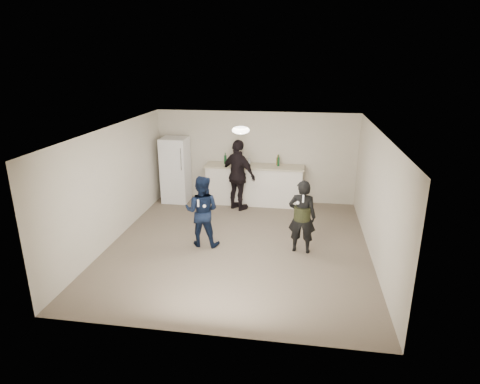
# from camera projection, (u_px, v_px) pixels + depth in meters

# --- Properties ---
(floor) EXTENTS (6.00, 6.00, 0.00)m
(floor) POSITION_uv_depth(u_px,v_px,m) (239.00, 245.00, 8.67)
(floor) COLOR #6B5B4C
(floor) RESTS_ON ground
(ceiling) EXTENTS (6.00, 6.00, 0.00)m
(ceiling) POSITION_uv_depth(u_px,v_px,m) (238.00, 130.00, 7.88)
(ceiling) COLOR silver
(ceiling) RESTS_ON wall_back
(wall_back) EXTENTS (6.00, 0.00, 6.00)m
(wall_back) POSITION_uv_depth(u_px,v_px,m) (255.00, 157.00, 11.09)
(wall_back) COLOR beige
(wall_back) RESTS_ON floor
(wall_front) EXTENTS (6.00, 0.00, 6.00)m
(wall_front) POSITION_uv_depth(u_px,v_px,m) (204.00, 258.00, 5.46)
(wall_front) COLOR beige
(wall_front) RESTS_ON floor
(wall_left) EXTENTS (0.00, 6.00, 6.00)m
(wall_left) POSITION_uv_depth(u_px,v_px,m) (113.00, 184.00, 8.68)
(wall_left) COLOR beige
(wall_left) RESTS_ON floor
(wall_right) EXTENTS (0.00, 6.00, 6.00)m
(wall_right) POSITION_uv_depth(u_px,v_px,m) (376.00, 197.00, 7.88)
(wall_right) COLOR beige
(wall_right) RESTS_ON floor
(counter) EXTENTS (2.60, 0.56, 1.05)m
(counter) POSITION_uv_depth(u_px,v_px,m) (254.00, 186.00, 11.01)
(counter) COLOR white
(counter) RESTS_ON floor
(counter_top) EXTENTS (2.68, 0.64, 0.04)m
(counter_top) POSITION_uv_depth(u_px,v_px,m) (254.00, 166.00, 10.83)
(counter_top) COLOR beige
(counter_top) RESTS_ON counter
(fridge) EXTENTS (0.70, 0.70, 1.80)m
(fridge) POSITION_uv_depth(u_px,v_px,m) (176.00, 170.00, 11.14)
(fridge) COLOR white
(fridge) RESTS_ON floor
(fridge_handle) EXTENTS (0.02, 0.02, 0.60)m
(fridge_handle) POSITION_uv_depth(u_px,v_px,m) (181.00, 159.00, 10.63)
(fridge_handle) COLOR #BABABF
(fridge_handle) RESTS_ON fridge
(ceiling_dome) EXTENTS (0.36, 0.36, 0.16)m
(ceiling_dome) POSITION_uv_depth(u_px,v_px,m) (241.00, 130.00, 8.18)
(ceiling_dome) COLOR white
(ceiling_dome) RESTS_ON ceiling
(shaker) EXTENTS (0.08, 0.08, 0.17)m
(shaker) POSITION_uv_depth(u_px,v_px,m) (246.00, 161.00, 10.97)
(shaker) COLOR silver
(shaker) RESTS_ON counter_top
(man) EXTENTS (0.77, 0.61, 1.54)m
(man) POSITION_uv_depth(u_px,v_px,m) (202.00, 211.00, 8.48)
(man) COLOR #102144
(man) RESTS_ON floor
(woman) EXTENTS (0.60, 0.43, 1.55)m
(woman) POSITION_uv_depth(u_px,v_px,m) (302.00, 217.00, 8.17)
(woman) COLOR black
(woman) RESTS_ON floor
(camo_shorts) EXTENTS (0.34, 0.34, 0.28)m
(camo_shorts) POSITION_uv_depth(u_px,v_px,m) (302.00, 213.00, 8.15)
(camo_shorts) COLOR #303719
(camo_shorts) RESTS_ON woman
(spectator) EXTENTS (1.17, 0.98, 1.88)m
(spectator) POSITION_uv_depth(u_px,v_px,m) (238.00, 175.00, 10.47)
(spectator) COLOR black
(spectator) RESTS_ON floor
(remote_man) EXTENTS (0.04, 0.04, 0.15)m
(remote_man) POSITION_uv_depth(u_px,v_px,m) (198.00, 203.00, 8.13)
(remote_man) COLOR silver
(remote_man) RESTS_ON man
(nunchuk_man) EXTENTS (0.07, 0.07, 0.07)m
(nunchuk_man) POSITION_uv_depth(u_px,v_px,m) (204.00, 206.00, 8.16)
(nunchuk_man) COLOR white
(nunchuk_man) RESTS_ON man
(remote_woman) EXTENTS (0.04, 0.04, 0.15)m
(remote_woman) POSITION_uv_depth(u_px,v_px,m) (303.00, 199.00, 7.78)
(remote_woman) COLOR white
(remote_woman) RESTS_ON woman
(nunchuk_woman) EXTENTS (0.07, 0.07, 0.07)m
(nunchuk_woman) POSITION_uv_depth(u_px,v_px,m) (298.00, 203.00, 7.86)
(nunchuk_woman) COLOR white
(nunchuk_woman) RESTS_ON woman
(bottle_cluster) EXTENTS (1.52, 0.21, 0.24)m
(bottle_cluster) POSITION_uv_depth(u_px,v_px,m) (257.00, 161.00, 10.86)
(bottle_cluster) COLOR #134522
(bottle_cluster) RESTS_ON counter_top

